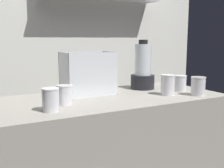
% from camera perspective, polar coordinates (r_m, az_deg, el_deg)
% --- Properties ---
extents(counter, '(1.40, 0.64, 0.90)m').
position_cam_1_polar(counter, '(1.85, 0.00, -16.41)').
color(counter, '#9E998E').
rests_on(counter, ground_plane).
extents(back_wall_unit, '(2.60, 0.24, 2.50)m').
position_cam_1_polar(back_wall_unit, '(2.38, -8.65, 9.41)').
color(back_wall_unit, silver).
rests_on(back_wall_unit, ground_plane).
extents(carrot_display_bin, '(0.32, 0.21, 0.27)m').
position_cam_1_polar(carrot_display_bin, '(1.78, -5.16, 0.65)').
color(carrot_display_bin, white).
rests_on(carrot_display_bin, counter).
extents(blender_pitcher, '(0.17, 0.17, 0.35)m').
position_cam_1_polar(blender_pitcher, '(1.98, 6.41, 2.87)').
color(blender_pitcher, black).
rests_on(blender_pitcher, counter).
extents(juice_cup_beet_far_left, '(0.09, 0.09, 0.12)m').
position_cam_1_polar(juice_cup_beet_far_left, '(1.39, -12.65, -3.54)').
color(juice_cup_beet_far_left, white).
rests_on(juice_cup_beet_far_left, counter).
extents(juice_cup_mango_left, '(0.09, 0.09, 0.11)m').
position_cam_1_polar(juice_cup_mango_left, '(1.51, -9.85, -2.53)').
color(juice_cup_mango_left, white).
rests_on(juice_cup_mango_left, counter).
extents(juice_cup_mango_middle, '(0.09, 0.09, 0.13)m').
position_cam_1_polar(juice_cup_mango_middle, '(1.78, 11.53, -0.48)').
color(juice_cup_mango_middle, white).
rests_on(juice_cup_mango_middle, counter).
extents(juice_cup_carrot_right, '(0.09, 0.09, 0.12)m').
position_cam_1_polar(juice_cup_carrot_right, '(1.82, 17.49, -0.64)').
color(juice_cup_carrot_right, white).
rests_on(juice_cup_carrot_right, counter).
extents(juice_cup_mango_far_right, '(0.09, 0.09, 0.11)m').
position_cam_1_polar(juice_cup_mango_far_right, '(1.94, 14.01, -0.04)').
color(juice_cup_mango_far_right, white).
rests_on(juice_cup_mango_far_right, counter).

